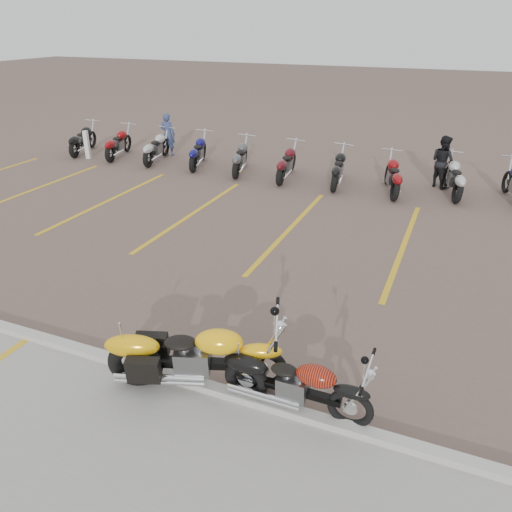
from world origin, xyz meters
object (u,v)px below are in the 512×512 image
(person_a, at_px, (168,134))
(bollard, at_px, (87,145))
(yellow_cruiser, at_px, (193,357))
(person_b, at_px, (443,162))
(flame_cruiser, at_px, (293,385))

(person_a, xyz_separation_m, bollard, (-2.46, -1.58, -0.27))
(yellow_cruiser, height_order, person_a, person_a)
(person_a, relative_size, person_b, 0.99)
(yellow_cruiser, xyz_separation_m, bollard, (-9.76, 9.52, -0.00))
(yellow_cruiser, height_order, bollard, bollard)
(bollard, bearing_deg, yellow_cruiser, -44.28)
(yellow_cruiser, bearing_deg, flame_cruiser, -15.49)
(yellow_cruiser, bearing_deg, person_a, 104.20)
(person_b, xyz_separation_m, bollard, (-12.12, -1.41, -0.27))
(flame_cruiser, bearing_deg, person_a, 128.45)
(flame_cruiser, height_order, bollard, bollard)
(person_a, distance_m, person_b, 9.66)
(person_a, xyz_separation_m, person_b, (9.66, -0.17, 0.01))
(yellow_cruiser, relative_size, person_a, 1.55)
(person_a, height_order, person_b, person_b)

